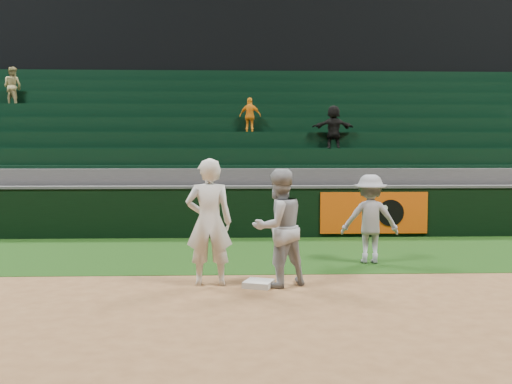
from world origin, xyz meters
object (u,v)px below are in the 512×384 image
at_px(first_base, 259,284).
at_px(baserunner, 279,228).
at_px(first_baseman, 209,222).
at_px(base_coach, 370,219).

xyz_separation_m(first_base, baserunner, (0.31, 0.05, 0.86)).
xyz_separation_m(first_baseman, base_coach, (2.90, 1.65, -0.16)).
relative_size(first_base, baserunner, 0.23).
height_order(first_base, first_baseman, first_baseman).
height_order(first_baseman, baserunner, first_baseman).
relative_size(first_base, base_coach, 0.25).
bearing_deg(base_coach, first_base, 44.21).
distance_m(first_base, base_coach, 2.89).
xyz_separation_m(first_baseman, baserunner, (1.07, -0.09, -0.08)).
distance_m(baserunner, base_coach, 2.52).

